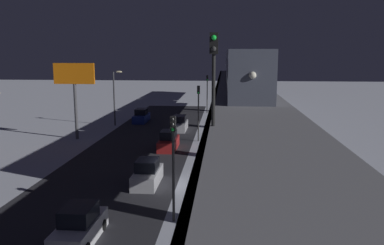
% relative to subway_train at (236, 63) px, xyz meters
% --- Properties ---
extents(ground_plane, '(240.00, 240.00, 0.00)m').
position_rel_subway_train_xyz_m(ground_plane, '(5.79, 31.88, -8.60)').
color(ground_plane, silver).
extents(avenue_asphalt, '(11.00, 93.36, 0.01)m').
position_rel_subway_train_xyz_m(avenue_asphalt, '(10.68, 31.88, -8.60)').
color(avenue_asphalt, '#28282D').
rests_on(avenue_asphalt, ground_plane).
extents(elevated_railway, '(5.00, 93.36, 6.82)m').
position_rel_subway_train_xyz_m(elevated_railway, '(0.09, 31.88, -2.70)').
color(elevated_railway, slate).
rests_on(elevated_railway, ground_plane).
extents(subway_train, '(2.94, 74.07, 3.40)m').
position_rel_subway_train_xyz_m(subway_train, '(0.00, 0.00, 0.00)').
color(subway_train, '#4C5160').
rests_on(subway_train, elevated_railway).
extents(rail_signal, '(0.36, 0.41, 4.00)m').
position_rel_subway_train_xyz_m(rail_signal, '(2.12, 43.60, 0.95)').
color(rail_signal, black).
rests_on(rail_signal, elevated_railway).
extents(sedan_white, '(1.91, 4.51, 1.97)m').
position_rel_subway_train_xyz_m(sedan_white, '(9.28, 41.32, -7.81)').
color(sedan_white, silver).
rests_on(sedan_white, ground_plane).
extents(sedan_silver, '(1.80, 4.36, 1.97)m').
position_rel_subway_train_xyz_m(sedan_silver, '(7.48, 31.71, -7.80)').
color(sedan_silver, '#B2B2B7').
rests_on(sedan_silver, ground_plane).
extents(sedan_red, '(1.80, 4.67, 1.97)m').
position_rel_subway_train_xyz_m(sedan_red, '(7.48, 20.13, -7.80)').
color(sedan_red, '#A51E1E').
rests_on(sedan_red, ground_plane).
extents(sedan_blue, '(1.80, 4.69, 1.97)m').
position_rel_subway_train_xyz_m(sedan_blue, '(13.88, 3.65, -7.80)').
color(sedan_blue, navy).
rests_on(sedan_blue, ground_plane).
extents(sedan_silver_3, '(1.80, 4.58, 1.97)m').
position_rel_subway_train_xyz_m(sedan_silver_3, '(7.48, 9.67, -7.80)').
color(sedan_silver_3, '#B2B2B7').
rests_on(sedan_silver_3, ground_plane).
extents(traffic_light_near, '(0.32, 0.44, 6.40)m').
position_rel_subway_train_xyz_m(traffic_light_near, '(4.58, 38.35, -4.40)').
color(traffic_light_near, '#2D2D2D').
rests_on(traffic_light_near, ground_plane).
extents(traffic_light_mid, '(0.32, 0.44, 6.40)m').
position_rel_subway_train_xyz_m(traffic_light_mid, '(4.58, 16.12, -4.40)').
color(traffic_light_mid, '#2D2D2D').
rests_on(traffic_light_mid, ground_plane).
extents(traffic_light_far, '(0.32, 0.44, 6.40)m').
position_rel_subway_train_xyz_m(traffic_light_far, '(4.58, -6.11, -4.40)').
color(traffic_light_far, '#2D2D2D').
rests_on(traffic_light_far, ground_plane).
extents(commercial_billboard, '(4.80, 0.36, 8.90)m').
position_rel_subway_train_xyz_m(commercial_billboard, '(19.02, 15.98, -1.77)').
color(commercial_billboard, '#4C4C51').
rests_on(commercial_billboard, ground_plane).
extents(street_lamp_far, '(1.35, 0.44, 7.65)m').
position_rel_subway_train_xyz_m(street_lamp_far, '(16.76, 6.88, -3.79)').
color(street_lamp_far, '#38383D').
rests_on(street_lamp_far, ground_plane).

